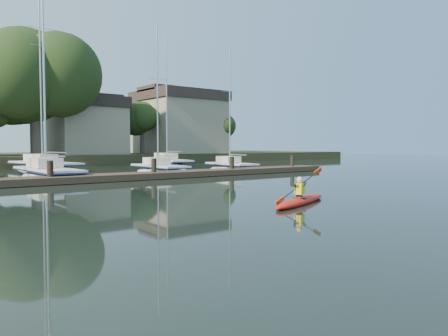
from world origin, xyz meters
TOP-DOWN VIEW (x-y plane):
  - ground at (0.00, 0.00)m, footprint 160.00×160.00m
  - kayak at (1.32, 0.90)m, footprint 3.98×1.97m
  - dock at (0.00, 14.00)m, footprint 34.00×2.00m
  - sailboat_2 at (-2.05, 17.81)m, footprint 2.20×9.22m
  - sailboat_3 at (6.01, 18.63)m, footprint 2.29×7.37m
  - sailboat_4 at (12.22, 18.06)m, footprint 2.70×6.62m
  - sailboat_6 at (0.41, 27.15)m, footprint 3.97×10.87m
  - sailboat_7 at (11.58, 26.73)m, footprint 3.22×8.56m
  - shore at (1.61, 40.29)m, footprint 90.00×25.25m

SIDE VIEW (x-z plane):
  - sailboat_7 at x=11.58m, z-range -6.93..6.53m
  - sailboat_6 at x=0.41m, z-range -8.66..8.27m
  - sailboat_2 at x=-2.05m, z-range -7.81..7.43m
  - sailboat_4 at x=12.22m, z-range -5.65..5.29m
  - sailboat_3 at x=6.01m, z-range -6.04..5.69m
  - ground at x=0.00m, z-range 0.00..0.00m
  - kayak at x=1.32m, z-range -0.49..0.81m
  - dock at x=0.00m, z-range -0.70..1.10m
  - shore at x=1.61m, z-range -3.15..9.60m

